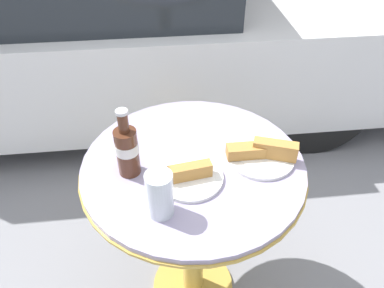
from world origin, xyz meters
The scene contains 7 objects.
ground_plane centered at (0.00, 0.00, 0.00)m, with size 30.00×30.00×0.00m, color gray.
bistro_table centered at (0.00, 0.00, 0.60)m, with size 0.76×0.76×0.78m.
cola_bottle_left centered at (-0.21, -0.02, 0.87)m, with size 0.07×0.07×0.24m.
drinking_glass centered at (-0.12, -0.20, 0.84)m, with size 0.08×0.08×0.15m.
lunch_plate_near centered at (-0.02, -0.07, 0.79)m, with size 0.21×0.21×0.06m.
lunch_plate_far centered at (0.23, 0.00, 0.80)m, with size 0.23×0.23×0.07m.
parked_car centered at (-0.50, 1.73, 0.61)m, with size 4.34×1.79×1.28m.
Camera 1 is at (-0.11, -0.91, 1.62)m, focal length 35.00 mm.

